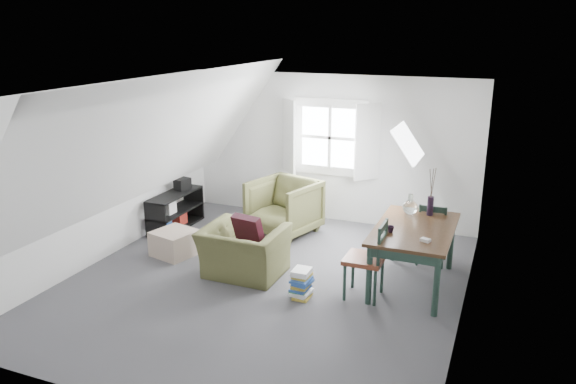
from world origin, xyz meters
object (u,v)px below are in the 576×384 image
at_px(dining_chair_near, 368,258).
at_px(dining_chair_far, 433,232).
at_px(armchair_far, 284,233).
at_px(dining_table, 414,235).
at_px(ottoman, 175,243).
at_px(magazine_stack, 302,284).
at_px(armchair_near, 244,275).
at_px(media_shelf, 174,213).

bearing_deg(dining_chair_near, dining_chair_far, 167.74).
height_order(armchair_far, dining_table, dining_table).
bearing_deg(dining_chair_near, ottoman, -83.41).
bearing_deg(magazine_stack, dining_table, 35.63).
xyz_separation_m(dining_chair_far, magazine_stack, (-1.34, -1.66, -0.29)).
relative_size(ottoman, dining_chair_far, 0.61).
height_order(armchair_near, ottoman, ottoman).
bearing_deg(dining_chair_near, armchair_far, -121.56).
xyz_separation_m(ottoman, dining_chair_far, (3.55, 1.09, 0.29)).
distance_m(ottoman, magazine_stack, 2.29).
bearing_deg(armchair_far, dining_chair_near, -26.31).
height_order(armchair_near, armchair_far, armchair_far).
bearing_deg(magazine_stack, dining_chair_near, 22.99).
distance_m(dining_chair_far, media_shelf, 4.19).
bearing_deg(dining_chair_near, dining_table, 151.33).
xyz_separation_m(armchair_near, media_shelf, (-1.89, 1.21, 0.27)).
xyz_separation_m(dining_chair_near, magazine_stack, (-0.74, -0.32, -0.34)).
bearing_deg(media_shelf, dining_chair_near, -21.24).
relative_size(armchair_far, ottoman, 1.78).
xyz_separation_m(ottoman, dining_chair_near, (2.96, -0.25, 0.34)).
bearing_deg(dining_chair_far, ottoman, 17.42).
xyz_separation_m(armchair_near, dining_chair_near, (1.70, 0.00, 0.52)).
distance_m(armchair_near, magazine_stack, 1.02).
bearing_deg(ottoman, magazine_stack, -14.38).
height_order(armchair_far, media_shelf, media_shelf).
bearing_deg(ottoman, dining_chair_far, 17.13).
height_order(armchair_far, magazine_stack, armchair_far).
xyz_separation_m(dining_table, magazine_stack, (-1.21, -0.87, -0.51)).
relative_size(ottoman, media_shelf, 0.47).
height_order(armchair_near, dining_chair_far, dining_chair_far).
relative_size(dining_table, magazine_stack, 4.36).
bearing_deg(ottoman, dining_chair_near, -4.87).
bearing_deg(dining_table, ottoman, -177.76).
bearing_deg(magazine_stack, ottoman, 165.62).
distance_m(dining_table, dining_chair_far, 0.84).
bearing_deg(dining_table, armchair_far, 150.59).
xyz_separation_m(armchair_near, dining_table, (2.16, 0.55, 0.70)).
bearing_deg(dining_table, dining_chair_far, 78.12).
bearing_deg(ottoman, media_shelf, 123.26).
bearing_deg(armchair_near, media_shelf, -32.14).
bearing_deg(ottoman, armchair_near, -11.31).
bearing_deg(armchair_near, armchair_far, -85.48).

